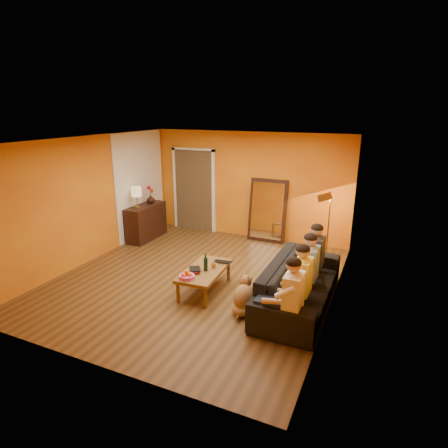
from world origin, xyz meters
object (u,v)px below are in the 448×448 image
at_px(dog, 244,295).
at_px(person_far_right, 316,257).
at_px(table_lamp, 137,198).
at_px(person_far_left, 293,299).
at_px(tumbler, 214,265).
at_px(wine_bottle, 206,262).
at_px(person_mid_right, 310,269).
at_px(vase, 151,199).
at_px(coffee_table, 205,280).
at_px(floor_lamp, 328,228).
at_px(person_mid_left, 302,283).
at_px(mirror_frame, 268,211).
at_px(laptop, 222,263).
at_px(sideboard, 146,222).
at_px(sofa, 299,284).

distance_m(dog, person_far_right, 1.59).
xyz_separation_m(table_lamp, dog, (3.51, -2.04, -0.79)).
distance_m(table_lamp, person_far_left, 5.01).
bearing_deg(dog, tumbler, 131.40).
bearing_deg(wine_bottle, person_far_right, 28.63).
distance_m(person_mid_right, vase, 4.75).
xyz_separation_m(coffee_table, floor_lamp, (1.73, 2.32, 0.51)).
height_order(person_mid_left, person_far_right, same).
distance_m(mirror_frame, person_far_right, 2.65).
distance_m(floor_lamp, vase, 4.35).
height_order(coffee_table, wine_bottle, wine_bottle).
bearing_deg(laptop, vase, 140.05).
xyz_separation_m(person_far_left, vase, (-4.37, 2.94, 0.35)).
xyz_separation_m(sideboard, dog, (3.51, -2.34, -0.11)).
relative_size(person_mid_left, tumbler, 12.87).
bearing_deg(mirror_frame, sideboard, -158.84).
xyz_separation_m(mirror_frame, dog, (0.72, -3.42, -0.45)).
distance_m(table_lamp, person_mid_right, 4.58).
bearing_deg(vase, table_lamp, -90.00).
bearing_deg(sofa, sideboard, 68.25).
bearing_deg(table_lamp, sideboard, 90.00).
xyz_separation_m(sideboard, laptop, (2.79, -1.58, 0.01)).
height_order(tumbler, vase, vase).
relative_size(coffee_table, person_mid_right, 1.00).
xyz_separation_m(person_far_right, vase, (-4.37, 1.29, 0.35)).
distance_m(mirror_frame, sofa, 3.15).
relative_size(dog, person_far_left, 0.51).
distance_m(coffee_table, dog, 1.00).
bearing_deg(laptop, person_far_right, 11.97).
height_order(floor_lamp, person_far_left, floor_lamp).
bearing_deg(person_mid_left, sofa, 106.11).
relative_size(mirror_frame, coffee_table, 1.25).
distance_m(person_far_left, person_mid_right, 1.10).
relative_size(person_mid_right, person_far_right, 1.00).
height_order(mirror_frame, sideboard, mirror_frame).
bearing_deg(vase, dog, -36.44).
distance_m(floor_lamp, person_far_right, 1.44).
relative_size(table_lamp, coffee_table, 0.42).
distance_m(coffee_table, person_far_right, 2.01).
relative_size(coffee_table, tumbler, 12.87).
distance_m(mirror_frame, person_mid_right, 3.11).
xyz_separation_m(dog, person_far_left, (0.86, -0.35, 0.30)).
relative_size(tumbler, laptop, 0.30).
bearing_deg(table_lamp, laptop, -24.62).
bearing_deg(sideboard, vase, 90.00).
height_order(person_mid_right, laptop, person_mid_right).
bearing_deg(person_mid_right, person_far_right, 90.00).
bearing_deg(person_mid_left, person_far_right, 90.00).
height_order(mirror_frame, person_far_left, mirror_frame).
relative_size(table_lamp, person_mid_right, 0.42).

